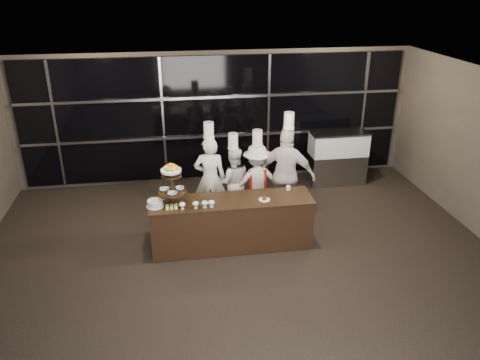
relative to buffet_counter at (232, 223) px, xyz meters
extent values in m
plane|color=black|center=(0.10, -1.89, -0.47)|extent=(10.00, 10.00, 0.00)
plane|color=black|center=(0.10, -1.89, 2.53)|extent=(10.00, 10.00, 0.00)
plane|color=#473F38|center=(0.10, 3.11, 1.03)|extent=(9.00, 0.00, 9.00)
cube|color=black|center=(0.10, 3.05, 1.03)|extent=(8.60, 0.04, 2.80)
cube|color=#A5A5AA|center=(0.10, 3.00, 0.63)|extent=(8.60, 0.06, 0.06)
cube|color=#A5A5AA|center=(0.10, 3.00, 1.53)|extent=(8.60, 0.06, 0.06)
cube|color=#A5A5AA|center=(-3.40, 3.02, 1.03)|extent=(0.05, 0.05, 2.80)
cube|color=#A5A5AA|center=(-1.10, 3.02, 1.03)|extent=(0.05, 0.05, 2.80)
cube|color=#A5A5AA|center=(1.30, 3.02, 1.03)|extent=(0.05, 0.05, 2.80)
cube|color=#A5A5AA|center=(3.60, 3.02, 1.03)|extent=(0.05, 0.05, 2.80)
cube|color=black|center=(0.00, 0.00, -0.02)|extent=(2.80, 0.70, 0.90)
cube|color=black|center=(0.00, 0.00, 0.44)|extent=(2.84, 0.74, 0.03)
cylinder|color=black|center=(-1.00, 0.00, 0.47)|extent=(0.24, 0.24, 0.03)
cylinder|color=black|center=(-1.00, 0.00, 0.80)|extent=(0.06, 0.06, 0.70)
cylinder|color=black|center=(-1.00, 0.00, 0.67)|extent=(0.48, 0.48, 0.02)
cylinder|color=black|center=(-1.00, 0.00, 0.97)|extent=(0.34, 0.34, 0.02)
cylinder|color=white|center=(-1.00, 0.00, 1.02)|extent=(0.10, 0.10, 0.06)
cylinder|color=white|center=(-1.00, 0.00, 1.07)|extent=(0.34, 0.34, 0.04)
sphere|color=orange|center=(-0.92, 0.00, 1.11)|extent=(0.09, 0.09, 0.09)
sphere|color=#73BA2F|center=(-0.96, 0.07, 1.11)|extent=(0.09, 0.09, 0.09)
sphere|color=#E65413|center=(-1.04, 0.07, 1.11)|extent=(0.09, 0.09, 0.09)
sphere|color=gold|center=(-1.08, 0.00, 1.11)|extent=(0.09, 0.09, 0.09)
sphere|color=#69B32E|center=(-1.04, -0.07, 1.11)|extent=(0.09, 0.09, 0.09)
sphere|color=#FC9D15|center=(-0.96, -0.07, 1.11)|extent=(0.09, 0.09, 0.09)
sphere|color=orange|center=(-1.00, 0.00, 1.15)|extent=(0.09, 0.09, 0.09)
imported|color=white|center=(-1.13, 0.06, 0.71)|extent=(0.16, 0.16, 0.04)
imported|color=white|center=(-0.87, 0.06, 0.71)|extent=(0.15, 0.15, 0.05)
imported|color=white|center=(-1.00, -0.12, 0.71)|extent=(0.16, 0.16, 0.04)
cylinder|color=silver|center=(-0.85, -0.22, 0.46)|extent=(0.07, 0.07, 0.01)
cylinder|color=silver|center=(-0.85, -0.22, 0.49)|extent=(0.02, 0.02, 0.05)
ellipsoid|color=silver|center=(-0.85, -0.22, 0.54)|extent=(0.11, 0.11, 0.08)
ellipsoid|color=#21C461|center=(-0.85, -0.22, 0.54)|extent=(0.08, 0.08, 0.05)
cylinder|color=silver|center=(-0.63, -0.22, 0.46)|extent=(0.07, 0.07, 0.01)
cylinder|color=silver|center=(-0.63, -0.22, 0.49)|extent=(0.02, 0.02, 0.05)
ellipsoid|color=silver|center=(-0.63, -0.22, 0.54)|extent=(0.11, 0.11, 0.08)
ellipsoid|color=red|center=(-0.63, -0.22, 0.54)|extent=(0.08, 0.08, 0.05)
cylinder|color=silver|center=(-0.48, -0.22, 0.46)|extent=(0.07, 0.07, 0.01)
cylinder|color=silver|center=(-0.48, -0.22, 0.49)|extent=(0.02, 0.02, 0.05)
ellipsoid|color=silver|center=(-0.48, -0.22, 0.54)|extent=(0.11, 0.11, 0.08)
ellipsoid|color=beige|center=(-0.48, -0.22, 0.54)|extent=(0.08, 0.08, 0.05)
cylinder|color=silver|center=(-0.37, -0.22, 0.46)|extent=(0.07, 0.07, 0.01)
cylinder|color=silver|center=(-0.37, -0.22, 0.49)|extent=(0.02, 0.02, 0.05)
ellipsoid|color=silver|center=(-0.37, -0.22, 0.54)|extent=(0.11, 0.11, 0.08)
ellipsoid|color=#452D11|center=(-0.37, -0.22, 0.54)|extent=(0.08, 0.08, 0.05)
cylinder|color=white|center=(-1.30, -0.05, 0.46)|extent=(0.30, 0.30, 0.01)
cylinder|color=white|center=(-1.30, -0.05, 0.51)|extent=(0.26, 0.26, 0.10)
cube|color=#FBE97B|center=(-1.10, -0.20, 0.48)|extent=(0.06, 0.06, 0.05)
cube|color=#FBE97B|center=(-1.03, -0.20, 0.48)|extent=(0.06, 0.06, 0.05)
cube|color=#FBE97B|center=(-0.96, -0.20, 0.48)|extent=(0.06, 0.06, 0.05)
cube|color=#FBE97B|center=(-1.10, -0.13, 0.48)|extent=(0.06, 0.06, 0.05)
cube|color=#FBE97B|center=(-1.03, -0.13, 0.48)|extent=(0.06, 0.06, 0.05)
cube|color=#FBE97B|center=(-0.96, -0.13, 0.48)|extent=(0.06, 0.06, 0.05)
cylinder|color=white|center=(0.56, -0.10, 0.46)|extent=(0.20, 0.20, 0.01)
cylinder|color=#4C2814|center=(0.56, -0.10, 0.49)|extent=(0.08, 0.08, 0.04)
cylinder|color=white|center=(1.08, 0.25, 0.49)|extent=(0.08, 0.08, 0.07)
cube|color=#A5A5AA|center=(2.82, 2.41, -0.12)|extent=(1.29, 0.55, 0.70)
cube|color=silver|center=(2.82, 2.41, 0.48)|extent=(1.29, 0.55, 0.50)
cube|color=#FFC67F|center=(2.82, 2.41, 0.48)|extent=(1.19, 0.46, 0.40)
cube|color=#A5A5AA|center=(2.82, 2.41, 0.75)|extent=(1.30, 0.57, 0.04)
imported|color=white|center=(-0.26, 1.15, 0.38)|extent=(0.67, 0.49, 1.69)
cylinder|color=white|center=(-0.26, 1.15, 1.37)|extent=(0.19, 0.19, 0.30)
cylinder|color=white|center=(-0.26, 1.15, 1.23)|extent=(0.21, 0.21, 0.03)
imported|color=white|center=(0.22, 1.25, 0.24)|extent=(0.73, 0.59, 1.41)
cylinder|color=white|center=(0.22, 1.25, 1.09)|extent=(0.19, 0.19, 0.30)
cylinder|color=white|center=(0.22, 1.25, 0.95)|extent=(0.21, 0.21, 0.03)
imported|color=silver|center=(0.66, 1.11, 0.28)|extent=(1.01, 0.64, 1.50)
cylinder|color=white|center=(0.66, 1.11, 1.18)|extent=(0.19, 0.19, 0.30)
cylinder|color=white|center=(0.66, 1.11, 1.04)|extent=(0.21, 0.21, 0.03)
cube|color=#A30D0C|center=(0.66, 0.99, 0.28)|extent=(0.34, 0.03, 0.56)
imported|color=silver|center=(1.19, 0.83, 0.48)|extent=(1.20, 0.90, 1.90)
cylinder|color=white|center=(1.19, 0.83, 1.58)|extent=(0.19, 0.19, 0.30)
cylinder|color=white|center=(1.19, 0.83, 1.43)|extent=(0.21, 0.21, 0.03)
camera|label=1|loc=(-0.99, -7.20, 4.02)|focal=35.00mm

